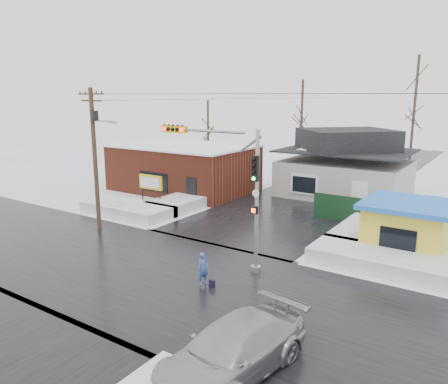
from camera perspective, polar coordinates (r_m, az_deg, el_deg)
The scene contains 20 objects.
ground at distance 21.94m, azimuth -9.15°, elevation -10.53°, with size 120.00×120.00×0.00m, color white.
road_ns at distance 21.94m, azimuth -9.15°, elevation -10.50°, with size 10.00×120.00×0.02m, color black.
road_ew at distance 21.94m, azimuth -9.15°, elevation -10.50°, with size 120.00×10.00×0.02m, color black.
snowbank_nw at distance 32.56m, azimuth -12.47°, elevation -2.22°, with size 7.00×3.00×0.80m, color white.
snowbank_ne at distance 23.65m, azimuth 19.84°, elevation -8.36°, with size 7.00×3.00×0.80m, color white.
snowbank_nside_w at distance 34.84m, azimuth -4.25°, elevation -0.98°, with size 3.00×8.00×0.80m, color white.
snowbank_nside_e at distance 28.71m, azimuth 18.45°, elevation -4.58°, with size 3.00×8.00×0.80m, color white.
traffic_signal at distance 21.41m, azimuth 0.65°, elevation 1.78°, with size 6.05×0.68×7.00m.
utility_pole at distance 28.61m, azimuth -16.47°, elevation 5.16°, with size 3.15×0.44×9.00m.
brick_building at distance 40.02m, azimuth -5.30°, elevation 3.22°, with size 12.20×8.20×4.12m.
marquee_sign at distance 33.94m, azimuth -9.56°, elevation 1.14°, with size 2.20×0.21×2.55m.
house at distance 38.99m, azimuth 15.59°, elevation 3.37°, with size 10.40×8.40×5.76m.
kiosk at distance 26.02m, azimuth 22.72°, elevation -4.23°, with size 4.60×4.60×2.88m.
fence at distance 30.57m, azimuth 18.63°, elevation -2.59°, with size 8.00×0.12×1.80m, color black.
tree_far_left at distance 44.43m, azimuth 10.18°, elevation 11.62°, with size 3.00×3.00×10.00m.
tree_far_mid at distance 43.39m, azimuth 23.87°, elevation 12.85°, with size 3.00×3.00×12.00m.
tree_far_west at distance 47.73m, azimuth -2.12°, elevation 9.95°, with size 3.00×3.00×8.00m.
pedestrian at distance 20.29m, azimuth -2.72°, elevation -10.02°, with size 0.56×0.36×1.52m, color #3954A1.
car at distance 14.33m, azimuth 1.10°, elevation -19.98°, with size 2.35×5.78×1.68m, color #A1A4A8.
shopping_bag at distance 20.18m, azimuth -1.59°, elevation -11.95°, with size 0.28×0.12×0.35m, color black.
Camera 1 is at (13.91, -14.65, 8.55)m, focal length 35.00 mm.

